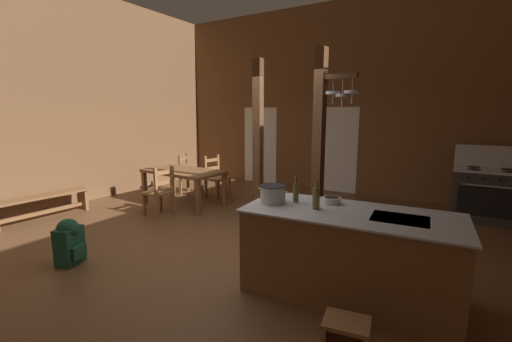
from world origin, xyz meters
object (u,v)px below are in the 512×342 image
at_px(step_stool, 346,335).
at_px(stockpot_on_counter, 273,194).
at_px(backpack, 69,240).
at_px(kitchen_island, 348,254).
at_px(dining_table, 183,174).
at_px(mixing_bowl_on_counter, 332,200).
at_px(bottle_short_on_counter, 296,192).
at_px(ladderback_chair_at_table_end, 189,175).
at_px(ladderback_chair_by_post, 216,177).
at_px(bench_along_left_wall, 42,202).
at_px(stove_range, 488,194).
at_px(bottle_tall_on_counter, 316,198).
at_px(ladderback_chair_near_window, 160,192).

distance_m(step_stool, stockpot_on_counter, 1.60).
relative_size(step_stool, backpack, 0.67).
bearing_deg(kitchen_island, dining_table, 155.96).
bearing_deg(stockpot_on_counter, mixing_bowl_on_counter, 28.13).
bearing_deg(bottle_short_on_counter, step_stool, -47.21).
distance_m(mixing_bowl_on_counter, bottle_short_on_counter, 0.41).
bearing_deg(mixing_bowl_on_counter, stockpot_on_counter, -151.87).
distance_m(dining_table, ladderback_chair_at_table_end, 1.00).
xyz_separation_m(ladderback_chair_by_post, bench_along_left_wall, (-1.73, -2.93, -0.14)).
distance_m(kitchen_island, dining_table, 4.33).
relative_size(stove_range, stockpot_on_counter, 3.61).
bearing_deg(ladderback_chair_at_table_end, bottle_tall_on_counter, -32.22).
height_order(backpack, stockpot_on_counter, stockpot_on_counter).
distance_m(dining_table, stockpot_on_counter, 3.64).
distance_m(ladderback_chair_near_window, mixing_bowl_on_counter, 3.66).
xyz_separation_m(dining_table, ladderback_chair_near_window, (0.14, -0.79, -0.20)).
xyz_separation_m(kitchen_island, ladderback_chair_at_table_end, (-4.53, 2.56, -0.01)).
bearing_deg(stove_range, bottle_short_on_counter, -119.11).
xyz_separation_m(kitchen_island, backpack, (-3.27, -1.08, -0.15)).
relative_size(stove_range, bench_along_left_wall, 0.81).
distance_m(stove_range, stockpot_on_counter, 4.55).
bearing_deg(ladderback_chair_by_post, stove_range, 12.44).
xyz_separation_m(ladderback_chair_near_window, ladderback_chair_by_post, (0.02, 1.67, 0.00)).
relative_size(ladderback_chair_by_post, ladderback_chair_at_table_end, 1.00).
relative_size(step_stool, ladderback_chair_at_table_end, 0.42).
xyz_separation_m(ladderback_chair_near_window, mixing_bowl_on_counter, (3.54, -0.76, 0.51)).
height_order(ladderback_chair_near_window, ladderback_chair_at_table_end, same).
bearing_deg(ladderback_chair_by_post, dining_table, -100.73).
distance_m(step_stool, bench_along_left_wall, 5.80).
height_order(ladderback_chair_near_window, stockpot_on_counter, stockpot_on_counter).
xyz_separation_m(step_stool, mixing_bowl_on_counter, (-0.52, 1.11, 0.78)).
height_order(step_stool, ladderback_chair_at_table_end, ladderback_chair_at_table_end).
bearing_deg(bottle_tall_on_counter, stockpot_on_counter, -178.43).
relative_size(bench_along_left_wall, stockpot_on_counter, 4.46).
bearing_deg(bottle_short_on_counter, mixing_bowl_on_counter, 21.91).
distance_m(step_stool, bottle_short_on_counter, 1.57).
bearing_deg(step_stool, stove_range, 75.78).
xyz_separation_m(bench_along_left_wall, mixing_bowl_on_counter, (5.25, 0.50, 0.65)).
xyz_separation_m(step_stool, backpack, (-3.52, -0.19, 0.14)).
height_order(bench_along_left_wall, mixing_bowl_on_counter, mixing_bowl_on_counter).
relative_size(ladderback_chair_near_window, backpack, 1.59).
relative_size(ladderback_chair_at_table_end, stockpot_on_counter, 2.60).
bearing_deg(bench_along_left_wall, stockpot_on_counter, 2.34).
xyz_separation_m(ladderback_chair_at_table_end, bench_along_left_wall, (-0.99, -2.85, -0.14)).
bearing_deg(mixing_bowl_on_counter, backpack, -156.58).
xyz_separation_m(dining_table, stockpot_on_counter, (3.11, -1.86, 0.37)).
bearing_deg(backpack, bottle_short_on_counter, 23.63).
bearing_deg(bottle_short_on_counter, bottle_tall_on_counter, -26.35).
xyz_separation_m(kitchen_island, ladderback_chair_near_window, (-3.81, 0.97, -0.01)).
bearing_deg(mixing_bowl_on_counter, ladderback_chair_by_post, 145.41).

